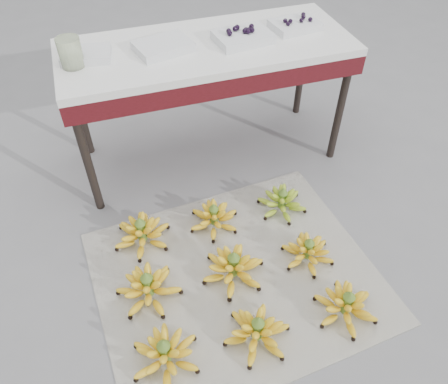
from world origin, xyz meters
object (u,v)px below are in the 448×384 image
object	(u,v)px
newspaper_mat	(237,276)
bunch_mid_center	(233,268)
tray_left	(163,46)
tray_far_left	(86,55)
bunch_back_right	(282,202)
bunch_front_center	(257,332)
bunch_front_left	(165,354)
vendor_table	(207,59)
bunch_back_center	(214,218)
glass_jar	(70,52)
bunch_mid_left	(148,288)
bunch_mid_right	(308,252)
tray_right	(243,36)
bunch_back_left	(142,233)
tray_far_right	(295,25)
bunch_front_right	(346,306)

from	to	relation	value
newspaper_mat	bunch_mid_center	xyz separation A→B (m)	(-0.01, 0.01, 0.06)
tray_left	tray_far_left	bearing A→B (deg)	174.73
newspaper_mat	bunch_back_right	size ratio (longest dim) A/B	4.56
bunch_front_center	bunch_mid_center	size ratio (longest dim) A/B	0.95
newspaper_mat	bunch_front_left	distance (m)	0.50
newspaper_mat	vendor_table	world-z (taller)	vendor_table
bunch_front_left	tray_far_left	bearing A→B (deg)	80.36
bunch_back_center	glass_jar	world-z (taller)	glass_jar
bunch_mid_left	vendor_table	world-z (taller)	vendor_table
bunch_mid_left	bunch_mid_right	bearing A→B (deg)	-16.01
bunch_mid_left	tray_left	xyz separation A→B (m)	(0.32, 0.87, 0.66)
tray_right	bunch_front_left	bearing A→B (deg)	-121.74
bunch_front_center	tray_left	size ratio (longest dim) A/B	1.15
bunch_mid_right	bunch_back_left	size ratio (longest dim) A/B	0.84
bunch_back_center	tray_far_right	xyz separation A→B (m)	(0.63, 0.58, 0.67)
bunch_front_center	vendor_table	world-z (taller)	vendor_table
newspaper_mat	bunch_front_center	world-z (taller)	bunch_front_center
tray_right	glass_jar	world-z (taller)	glass_jar
vendor_table	tray_far_right	world-z (taller)	tray_far_right
bunch_mid_center	bunch_front_right	bearing A→B (deg)	-23.16
bunch_front_right	bunch_back_left	bearing A→B (deg)	148.56
newspaper_mat	tray_far_right	distance (m)	1.32
newspaper_mat	tray_right	xyz separation A→B (m)	(0.32, 0.86, 0.73)
newspaper_mat	vendor_table	bearing A→B (deg)	81.21
bunch_mid_left	tray_left	size ratio (longest dim) A/B	1.15
bunch_front_right	bunch_front_left	bearing A→B (deg)	-172.19
tray_far_left	tray_right	distance (m)	0.76
bunch_front_center	tray_far_right	bearing A→B (deg)	79.74
bunch_mid_right	bunch_back_center	world-z (taller)	bunch_back_center
bunch_mid_right	tray_far_left	world-z (taller)	tray_far_left
newspaper_mat	bunch_back_right	xyz separation A→B (m)	(0.36, 0.33, 0.06)
bunch_back_right	glass_jar	distance (m)	1.25
newspaper_mat	vendor_table	xyz separation A→B (m)	(0.14, 0.89, 0.62)
newspaper_mat	bunch_mid_left	distance (m)	0.41
bunch_front_right	glass_jar	bearing A→B (deg)	136.51
bunch_back_left	tray_far_right	size ratio (longest dim) A/B	1.14
bunch_mid_right	tray_right	size ratio (longest dim) A/B	0.85
bunch_front_right	glass_jar	world-z (taller)	glass_jar
bunch_mid_center	tray_left	size ratio (longest dim) A/B	1.21
bunch_front_right	tray_right	size ratio (longest dim) A/B	1.06
bunch_front_center	tray_right	size ratio (longest dim) A/B	1.17
bunch_mid_center	bunch_back_right	world-z (taller)	bunch_mid_center
bunch_mid_right	bunch_back_left	world-z (taller)	bunch_back_left
bunch_front_right	bunch_back_right	bearing A→B (deg)	101.19
newspaper_mat	bunch_front_center	xyz separation A→B (m)	(-0.02, -0.31, 0.06)
bunch_mid_left	glass_jar	world-z (taller)	glass_jar
bunch_mid_left	bunch_back_center	world-z (taller)	bunch_mid_left
glass_jar	bunch_back_right	bearing A→B (deg)	-31.88
bunch_mid_left	glass_jar	bearing A→B (deg)	83.38
bunch_front_center	bunch_mid_right	size ratio (longest dim) A/B	1.38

